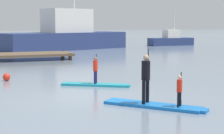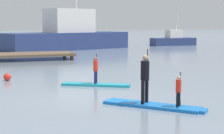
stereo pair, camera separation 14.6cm
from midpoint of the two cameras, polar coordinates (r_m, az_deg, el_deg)
The scene contains 9 objects.
ground_plane at distance 14.22m, azimuth -3.02°, elevation -4.59°, with size 240.00×240.00×0.00m, color gray.
paddleboard_near at distance 16.71m, azimuth -2.24°, elevation -2.70°, with size 2.87×1.98×0.10m.
paddler_child_solo at distance 16.62m, azimuth -2.25°, elevation -0.23°, with size 0.29×0.37×1.30m.
paddleboard_far at distance 12.62m, azimuth 6.68°, elevation -5.86°, with size 2.82×2.96×0.10m.
paddler_adult at distance 12.56m, azimuth 5.37°, elevation -1.29°, with size 0.42×0.41×1.81m.
paddler_child_front at distance 12.24m, azimuth 10.42°, elevation -3.36°, with size 0.30×0.29×1.11m.
fishing_boat_white_large at distance 39.95m, azimuth -6.69°, elevation 4.78°, with size 14.12×8.39×12.55m.
motor_boat_small_navy at distance 46.94m, azimuth 9.39°, elevation 4.09°, with size 5.63×1.86×4.94m.
mooring_buoy_far at distance 18.83m, azimuth -15.42°, elevation -1.46°, with size 0.37×0.37×0.37m, color red.
Camera 2 is at (-3.90, -13.39, 2.80)m, focal length 60.16 mm.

